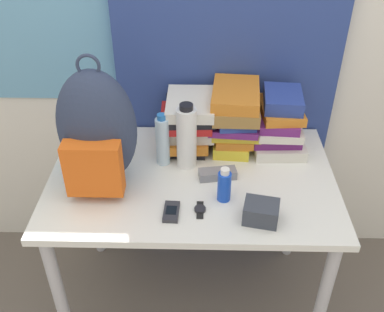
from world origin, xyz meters
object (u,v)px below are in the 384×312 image
(cell_phone, at_px, (171,212))
(water_bottle, at_px, (163,141))
(sports_bottle, at_px, (187,137))
(backpack, at_px, (97,132))
(book_stack_right, at_px, (278,124))
(sunscreen_bottle, at_px, (224,185))
(sunglasses_case, at_px, (218,174))
(camera_pouch, at_px, (261,212))
(wristwatch, at_px, (200,209))
(book_stack_left, at_px, (189,121))
(book_stack_center, at_px, (235,116))

(cell_phone, bearing_deg, water_bottle, 99.40)
(sports_bottle, relative_size, cell_phone, 2.68)
(backpack, relative_size, book_stack_right, 1.93)
(book_stack_right, distance_m, sports_bottle, 0.42)
(sports_bottle, xyz_separation_m, cell_phone, (-0.05, -0.30, -0.13))
(backpack, relative_size, sunscreen_bottle, 3.72)
(sunglasses_case, relative_size, camera_pouch, 1.12)
(cell_phone, bearing_deg, camera_pouch, -4.33)
(backpack, bearing_deg, camera_pouch, -19.58)
(backpack, relative_size, wristwatch, 5.69)
(sunglasses_case, height_order, camera_pouch, camera_pouch)
(sports_bottle, height_order, cell_phone, sports_bottle)
(book_stack_left, height_order, wristwatch, book_stack_left)
(book_stack_right, bearing_deg, camera_pouch, -103.74)
(camera_pouch, bearing_deg, sunglasses_case, 121.58)
(camera_pouch, bearing_deg, book_stack_center, 99.16)
(book_stack_center, bearing_deg, water_bottle, -156.65)
(water_bottle, xyz_separation_m, sunglasses_case, (0.23, -0.10, -0.09))
(sunscreen_bottle, height_order, cell_phone, sunscreen_bottle)
(wristwatch, bearing_deg, sports_bottle, 101.58)
(water_bottle, bearing_deg, cell_phone, -80.60)
(sunglasses_case, xyz_separation_m, camera_pouch, (0.15, -0.24, 0.02))
(sunscreen_bottle, relative_size, sunglasses_case, 0.91)
(sports_bottle, distance_m, wristwatch, 0.32)
(book_stack_right, height_order, sunscreen_bottle, book_stack_right)
(book_stack_left, xyz_separation_m, camera_pouch, (0.27, -0.47, -0.09))
(cell_phone, bearing_deg, book_stack_center, 60.97)
(sunscreen_bottle, bearing_deg, water_bottle, 137.05)
(sports_bottle, distance_m, sunglasses_case, 0.19)
(book_stack_center, bearing_deg, sunscreen_bottle, -98.35)
(cell_phone, xyz_separation_m, camera_pouch, (0.32, -0.02, 0.03))
(wristwatch, bearing_deg, book_stack_right, 52.24)
(book_stack_left, relative_size, cell_phone, 2.62)
(sports_bottle, height_order, sunglasses_case, sports_bottle)
(wristwatch, bearing_deg, book_stack_center, 71.58)
(book_stack_center, relative_size, cell_phone, 2.75)
(camera_pouch, xyz_separation_m, wristwatch, (-0.22, 0.04, -0.03))
(book_stack_left, bearing_deg, camera_pouch, -59.86)
(sports_bottle, relative_size, sunscreen_bottle, 2.00)
(book_stack_right, xyz_separation_m, sports_bottle, (-0.39, -0.14, 0.02))
(water_bottle, bearing_deg, backpack, -151.87)
(backpack, xyz_separation_m, sunscreen_bottle, (0.48, -0.11, -0.16))
(sunscreen_bottle, relative_size, camera_pouch, 1.02)
(sports_bottle, relative_size, wristwatch, 3.06)
(water_bottle, relative_size, camera_pouch, 1.67)
(backpack, distance_m, book_stack_left, 0.43)
(backpack, relative_size, sunglasses_case, 3.38)
(water_bottle, bearing_deg, sunglasses_case, -23.51)
(book_stack_center, xyz_separation_m, wristwatch, (-0.14, -0.43, -0.15))
(book_stack_left, bearing_deg, cell_phone, -96.46)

